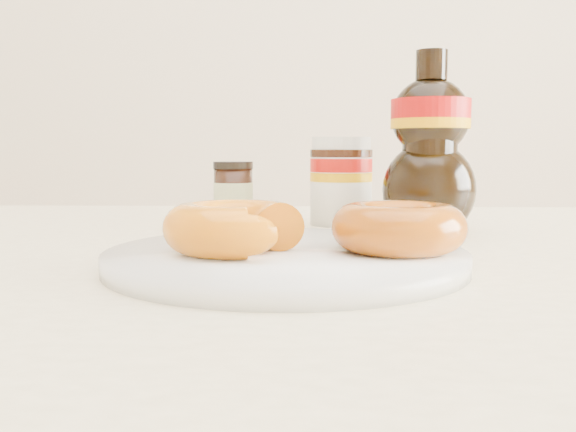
{
  "coord_description": "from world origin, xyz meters",
  "views": [
    {
      "loc": [
        -0.02,
        -0.48,
        0.84
      ],
      "look_at": [
        -0.04,
        0.06,
        0.79
      ],
      "focal_mm": 40.0,
      "sensor_mm": 36.0,
      "label": 1
    }
  ],
  "objects_px": {
    "nutella_jar": "(341,178)",
    "syrup_bottle": "(430,143)",
    "plate": "(286,258)",
    "dark_jar": "(233,194)",
    "donut_bitten": "(234,227)",
    "donut_whole": "(399,227)",
    "dining_table": "(337,339)"
  },
  "relations": [
    {
      "from": "plate",
      "to": "dark_jar",
      "type": "bearing_deg",
      "value": 104.9
    },
    {
      "from": "plate",
      "to": "donut_whole",
      "type": "relative_size",
      "value": 2.71
    },
    {
      "from": "plate",
      "to": "donut_whole",
      "type": "height_order",
      "value": "donut_whole"
    },
    {
      "from": "plate",
      "to": "nutella_jar",
      "type": "relative_size",
      "value": 2.63
    },
    {
      "from": "donut_whole",
      "to": "nutella_jar",
      "type": "xyz_separation_m",
      "value": [
        -0.03,
        0.29,
        0.03
      ]
    },
    {
      "from": "plate",
      "to": "syrup_bottle",
      "type": "distance_m",
      "value": 0.27
    },
    {
      "from": "plate",
      "to": "nutella_jar",
      "type": "bearing_deg",
      "value": 79.0
    },
    {
      "from": "donut_bitten",
      "to": "donut_whole",
      "type": "distance_m",
      "value": 0.12
    },
    {
      "from": "plate",
      "to": "nutella_jar",
      "type": "height_order",
      "value": "nutella_jar"
    },
    {
      "from": "plate",
      "to": "syrup_bottle",
      "type": "bearing_deg",
      "value": 55.05
    },
    {
      "from": "syrup_bottle",
      "to": "dark_jar",
      "type": "distance_m",
      "value": 0.24
    },
    {
      "from": "donut_whole",
      "to": "dark_jar",
      "type": "xyz_separation_m",
      "value": [
        -0.16,
        0.28,
        0.01
      ]
    },
    {
      "from": "dining_table",
      "to": "syrup_bottle",
      "type": "relative_size",
      "value": 7.13
    },
    {
      "from": "dining_table",
      "to": "syrup_bottle",
      "type": "bearing_deg",
      "value": 49.93
    },
    {
      "from": "dining_table",
      "to": "dark_jar",
      "type": "relative_size",
      "value": 18.26
    },
    {
      "from": "donut_whole",
      "to": "syrup_bottle",
      "type": "xyz_separation_m",
      "value": [
        0.06,
        0.21,
        0.07
      ]
    },
    {
      "from": "dining_table",
      "to": "donut_bitten",
      "type": "bearing_deg",
      "value": -129.66
    },
    {
      "from": "donut_whole",
      "to": "syrup_bottle",
      "type": "relative_size",
      "value": 0.52
    },
    {
      "from": "dining_table",
      "to": "dark_jar",
      "type": "bearing_deg",
      "value": 121.75
    },
    {
      "from": "donut_bitten",
      "to": "dark_jar",
      "type": "relative_size",
      "value": 1.4
    },
    {
      "from": "nutella_jar",
      "to": "dining_table",
      "type": "bearing_deg",
      "value": -93.44
    },
    {
      "from": "donut_bitten",
      "to": "donut_whole",
      "type": "relative_size",
      "value": 1.04
    },
    {
      "from": "donut_bitten",
      "to": "syrup_bottle",
      "type": "xyz_separation_m",
      "value": [
        0.19,
        0.22,
        0.07
      ]
    },
    {
      "from": "donut_bitten",
      "to": "nutella_jar",
      "type": "xyz_separation_m",
      "value": [
        0.09,
        0.3,
        0.02
      ]
    },
    {
      "from": "plate",
      "to": "nutella_jar",
      "type": "xyz_separation_m",
      "value": [
        0.06,
        0.29,
        0.05
      ]
    },
    {
      "from": "dining_table",
      "to": "dark_jar",
      "type": "xyz_separation_m",
      "value": [
        -0.12,
        0.19,
        0.12
      ]
    },
    {
      "from": "donut_bitten",
      "to": "plate",
      "type": "bearing_deg",
      "value": 6.68
    },
    {
      "from": "donut_bitten",
      "to": "dark_jar",
      "type": "xyz_separation_m",
      "value": [
        -0.04,
        0.29,
        0.0
      ]
    },
    {
      "from": "nutella_jar",
      "to": "dark_jar",
      "type": "height_order",
      "value": "nutella_jar"
    },
    {
      "from": "dark_jar",
      "to": "syrup_bottle",
      "type": "bearing_deg",
      "value": -16.89
    },
    {
      "from": "nutella_jar",
      "to": "syrup_bottle",
      "type": "height_order",
      "value": "syrup_bottle"
    },
    {
      "from": "donut_bitten",
      "to": "donut_whole",
      "type": "bearing_deg",
      "value": -5.92
    }
  ]
}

